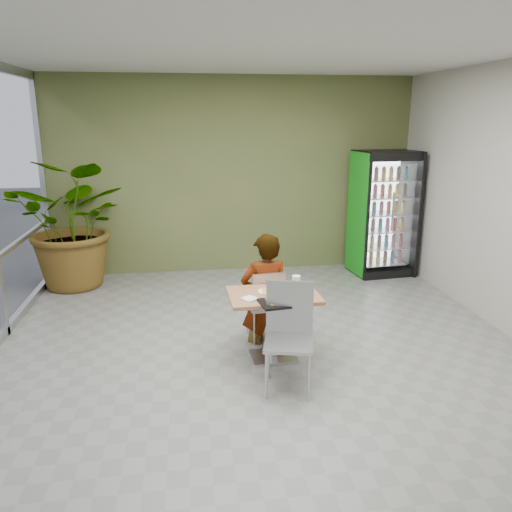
# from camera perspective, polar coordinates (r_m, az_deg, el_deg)

# --- Properties ---
(ground) EXTENTS (7.00, 7.00, 0.00)m
(ground) POSITION_cam_1_polar(r_m,az_deg,el_deg) (5.45, 1.18, -12.20)
(ground) COLOR gray
(ground) RESTS_ON ground
(room_envelope) EXTENTS (6.00, 7.00, 3.20)m
(room_envelope) POSITION_cam_1_polar(r_m,az_deg,el_deg) (4.91, 1.29, 4.56)
(room_envelope) COLOR #B8B1A6
(room_envelope) RESTS_ON ground
(dining_table) EXTENTS (0.96, 0.69, 0.75)m
(dining_table) POSITION_cam_1_polar(r_m,az_deg,el_deg) (5.33, 1.98, -6.49)
(dining_table) COLOR #A76847
(dining_table) RESTS_ON ground
(chair_far) EXTENTS (0.42, 0.43, 0.86)m
(chair_far) POSITION_cam_1_polar(r_m,az_deg,el_deg) (5.76, 1.21, -5.12)
(chair_far) COLOR #ADAFB2
(chair_far) RESTS_ON ground
(chair_near) EXTENTS (0.55, 0.55, 1.03)m
(chair_near) POSITION_cam_1_polar(r_m,az_deg,el_deg) (4.83, 3.81, -8.07)
(chair_near) COLOR #ADAFB2
(chair_near) RESTS_ON ground
(seated_woman) EXTENTS (0.63, 0.44, 1.59)m
(seated_woman) POSITION_cam_1_polar(r_m,az_deg,el_deg) (5.80, 1.05, -5.08)
(seated_woman) COLOR black
(seated_woman) RESTS_ON ground
(pizza_plate) EXTENTS (0.31, 0.25, 0.03)m
(pizza_plate) POSITION_cam_1_polar(r_m,az_deg,el_deg) (5.30, 1.42, -3.98)
(pizza_plate) COLOR white
(pizza_plate) RESTS_ON dining_table
(soda_cup) EXTENTS (0.09, 0.09, 0.16)m
(soda_cup) POSITION_cam_1_polar(r_m,az_deg,el_deg) (5.35, 4.61, -3.13)
(soda_cup) COLOR white
(soda_cup) RESTS_ON dining_table
(napkin_stack) EXTENTS (0.19, 0.19, 0.02)m
(napkin_stack) POSITION_cam_1_polar(r_m,az_deg,el_deg) (5.08, -0.74, -4.91)
(napkin_stack) COLOR white
(napkin_stack) RESTS_ON dining_table
(cafeteria_tray) EXTENTS (0.47, 0.37, 0.02)m
(cafeteria_tray) POSITION_cam_1_polar(r_m,az_deg,el_deg) (4.97, 2.98, -5.35)
(cafeteria_tray) COLOR black
(cafeteria_tray) RESTS_ON dining_table
(beverage_fridge) EXTENTS (1.00, 0.80, 2.03)m
(beverage_fridge) POSITION_cam_1_polar(r_m,az_deg,el_deg) (8.48, 14.35, 4.72)
(beverage_fridge) COLOR black
(beverage_fridge) RESTS_ON ground
(potted_plant) EXTENTS (2.13, 1.97, 1.97)m
(potted_plant) POSITION_cam_1_polar(r_m,az_deg,el_deg) (8.04, -19.90, 3.49)
(potted_plant) COLOR #265A24
(potted_plant) RESTS_ON ground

